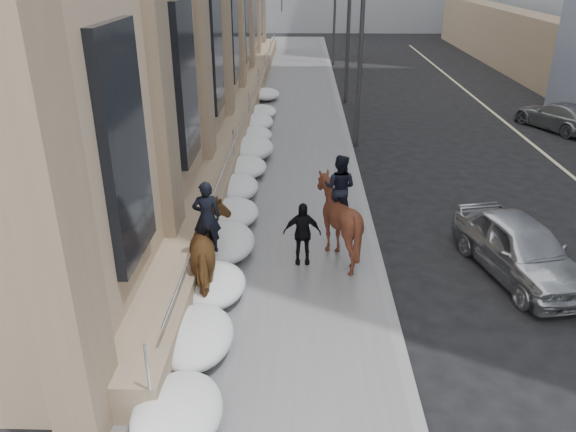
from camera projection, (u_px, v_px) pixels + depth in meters
The scene contains 12 objects.
ground at pixel (269, 357), 11.17m from camera, with size 140.00×140.00×0.00m, color black.
sidewalk at pixel (285, 177), 20.24m from camera, with size 5.00×80.00×0.12m, color #59595C.
curb at pixel (357, 178), 20.18m from camera, with size 0.24×80.00×0.12m, color slate.
streetlight_mid at pixel (357, 33), 21.93m from camera, with size 1.71×0.24×8.00m.
streetlight_far at pixel (333, 0), 40.11m from camera, with size 1.71×0.24×8.00m.
traffic_signal at pixel (331, 27), 29.46m from camera, with size 4.10×0.22×6.00m.
snow_bank at pixel (240, 185), 18.38m from camera, with size 1.70×18.10×0.76m.
mounted_horse_left at pixel (212, 249), 12.86m from camera, with size 1.44×2.44×2.63m.
mounted_horse_right at pixel (337, 215), 14.30m from camera, with size 2.21×2.34×2.70m.
pedestrian at pixel (302, 233), 14.09m from camera, with size 0.96×0.40×1.64m, color black.
car_silver at pixel (520, 248), 13.80m from camera, with size 1.75×4.36×1.49m, color #A3A6AB.
car_grey at pixel (559, 116), 25.85m from camera, with size 1.78×4.37×1.27m, color slate.
Camera 1 is at (0.60, -8.98, 7.20)m, focal length 35.00 mm.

